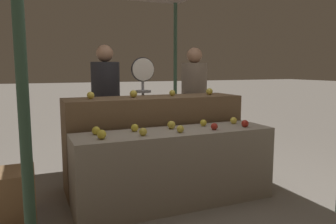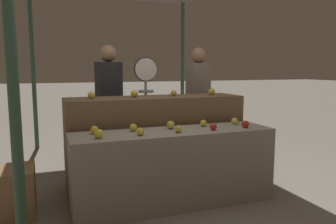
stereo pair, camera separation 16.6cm
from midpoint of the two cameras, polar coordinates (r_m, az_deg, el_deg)
ground_plane at (r=3.52m, az=2.45°, el=-15.53°), size 60.00×60.00×0.00m
display_counter_front at (r=3.39m, az=2.48°, el=-9.61°), size 2.05×0.55×0.76m
display_counter_back at (r=3.89m, az=-0.97°, el=-5.09°), size 2.05×0.55×1.05m
apple_front_0 at (r=2.97m, az=-10.41°, el=-3.76°), size 0.08×0.08×0.08m
apple_front_1 at (r=3.05m, az=-3.28°, el=-3.44°), size 0.08×0.08×0.08m
apple_front_2 at (r=3.19m, az=3.35°, el=-2.99°), size 0.07×0.07×0.07m
apple_front_3 at (r=3.35m, az=9.31°, el=-2.57°), size 0.07×0.07×0.07m
apple_front_4 at (r=3.56m, az=14.63°, el=-2.06°), size 0.08×0.08×0.08m
apple_front_5 at (r=3.18m, az=-11.24°, el=-3.09°), size 0.08×0.08×0.08m
apple_front_6 at (r=3.27m, az=-4.62°, el=-2.71°), size 0.08×0.08×0.08m
apple_front_7 at (r=3.38m, az=1.92°, el=-2.27°), size 0.08×0.08×0.08m
apple_front_8 at (r=3.55m, az=7.51°, el=-1.94°), size 0.07×0.07×0.07m
apple_front_9 at (r=3.75m, az=12.78°, el=-1.55°), size 0.08×0.08×0.08m
apple_back_0 at (r=3.63m, az=-11.92°, el=2.90°), size 0.08×0.08×0.08m
apple_back_1 at (r=3.72m, az=-4.61°, el=3.19°), size 0.08×0.08×0.08m
apple_back_2 at (r=3.90m, az=2.23°, el=3.32°), size 0.07×0.07×0.07m
apple_back_3 at (r=4.10m, az=8.77°, el=3.52°), size 0.08×0.08×0.08m
produce_scale at (r=4.31m, az=-2.76°, el=4.13°), size 0.31×0.20×1.52m
person_vendor_at_scale at (r=4.43m, az=-9.14°, el=2.17°), size 0.51×0.51×1.69m
person_customer_left at (r=4.77m, az=6.25°, el=2.55°), size 0.39×0.39×1.68m
wooden_crate_side at (r=3.44m, az=-24.72°, el=-12.69°), size 0.46×0.46×0.46m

